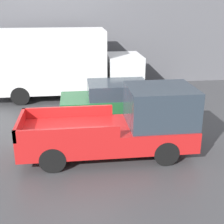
{
  "coord_description": "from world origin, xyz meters",
  "views": [
    {
      "loc": [
        0.08,
        -10.0,
        4.88
      ],
      "look_at": [
        1.36,
        0.32,
        1.14
      ],
      "focal_mm": 50.0,
      "sensor_mm": 36.0,
      "label": 1
    }
  ],
  "objects": [
    {
      "name": "car",
      "position": [
        1.8,
        2.74,
        0.82
      ],
      "size": [
        4.59,
        2.02,
        1.59
      ],
      "color": "#1E592D",
      "rests_on": "ground"
    },
    {
      "name": "pickup_truck",
      "position": [
        1.68,
        -0.68,
        1.05
      ],
      "size": [
        5.61,
        2.07,
        2.27
      ],
      "color": "red",
      "rests_on": "ground"
    },
    {
      "name": "delivery_truck",
      "position": [
        -0.78,
        6.23,
        1.85
      ],
      "size": [
        8.0,
        2.58,
        3.5
      ],
      "color": "white",
      "rests_on": "ground"
    },
    {
      "name": "building_wall",
      "position": [
        0.0,
        8.74,
        2.63
      ],
      "size": [
        28.0,
        0.15,
        5.25
      ],
      "color": "#56565B",
      "rests_on": "ground"
    },
    {
      "name": "ground_plane",
      "position": [
        0.0,
        0.0,
        0.0
      ],
      "size": [
        60.0,
        60.0,
        0.0
      ],
      "primitive_type": "plane",
      "color": "#3D3D3F"
    }
  ]
}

